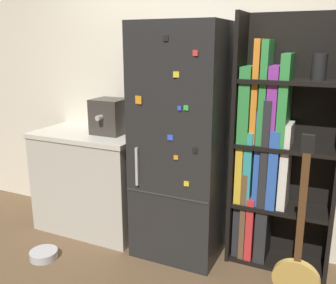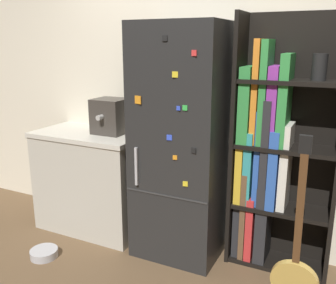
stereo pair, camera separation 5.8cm
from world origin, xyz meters
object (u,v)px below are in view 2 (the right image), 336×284
Objects in this scene: refrigerator at (182,144)px; bookshelf at (272,155)px; espresso_machine at (111,116)px; pet_bowl at (44,253)px.

bookshelf is (0.69, 0.15, -0.04)m from refrigerator.
refrigerator is at bearing -4.68° from espresso_machine.
pet_bowl is at bearing -109.62° from espresso_machine.
bookshelf is 6.11× the size of espresso_machine.
pet_bowl is (-0.24, -0.68, -1.05)m from espresso_machine.
bookshelf is 8.56× the size of pet_bowl.
refrigerator reaches higher than espresso_machine.
pet_bowl is (-0.96, -0.62, -0.90)m from refrigerator.
pet_bowl is (-1.64, -0.77, -0.85)m from bookshelf.
pet_bowl is at bearing -147.10° from refrigerator.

